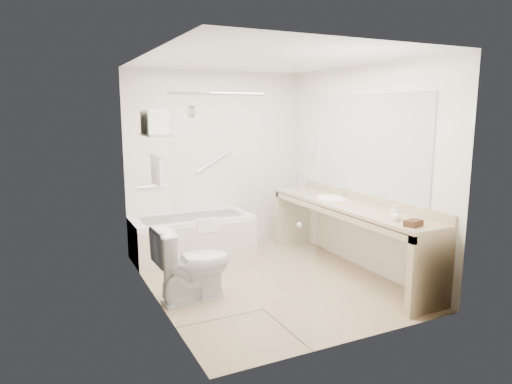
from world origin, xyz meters
name	(u,v)px	position (x,y,z in m)	size (l,w,h in m)	color
floor	(267,280)	(0.00, 0.00, 0.00)	(3.20, 3.20, 0.00)	#99835E
ceiling	(268,59)	(0.00, 0.00, 2.50)	(2.60, 3.20, 0.10)	silver
wall_back	(217,161)	(0.00, 1.60, 1.25)	(2.60, 0.10, 2.50)	silver
wall_front	(358,199)	(0.00, -1.60, 1.25)	(2.60, 0.10, 2.50)	silver
wall_left	(152,182)	(-1.30, 0.00, 1.25)	(0.10, 3.20, 2.50)	silver
wall_right	(360,168)	(1.30, 0.00, 1.25)	(0.10, 3.20, 2.50)	silver
bathtub	(193,236)	(-0.50, 1.24, 0.28)	(1.60, 0.73, 0.59)	white
grab_bar_short	(152,186)	(-0.95, 1.56, 0.95)	(0.03, 0.03, 0.40)	silver
grab_bar_long	(214,161)	(-0.05, 1.56, 1.25)	(0.03, 0.03, 0.60)	silver
shower_enclosure	(252,212)	(-0.63, -0.93, 1.07)	(0.96, 0.91, 2.11)	silver
towel_shelf	(155,130)	(-1.17, 0.35, 1.75)	(0.24, 0.55, 0.81)	silver
vanity_counter	(348,221)	(1.02, -0.15, 0.64)	(0.55, 2.70, 0.95)	tan
sink	(331,200)	(1.05, 0.25, 0.82)	(0.40, 0.52, 0.14)	white
faucet	(341,191)	(1.20, 0.25, 0.93)	(0.03, 0.03, 0.14)	silver
mirror	(369,145)	(1.29, -0.15, 1.55)	(0.02, 2.00, 1.20)	#B3B7C0
hairdryer_unit	(311,146)	(1.25, 1.05, 1.45)	(0.08, 0.10, 0.18)	silver
toilet	(193,264)	(-0.95, -0.16, 0.39)	(0.45, 0.80, 0.78)	white
amenity_basket	(413,223)	(0.92, -1.31, 0.88)	(0.18, 0.12, 0.06)	#492A1A
soap_bottle_a	(394,216)	(0.95, -1.01, 0.88)	(0.07, 0.15, 0.07)	silver
soap_bottle_b	(397,216)	(0.93, -1.07, 0.89)	(0.09, 0.11, 0.09)	silver
water_bottle_left	(297,182)	(1.06, 1.10, 0.94)	(0.06, 0.06, 0.19)	silver
water_bottle_mid	(297,182)	(1.04, 1.10, 0.94)	(0.06, 0.06, 0.19)	silver
water_bottle_right	(302,187)	(0.92, 0.75, 0.93)	(0.05, 0.05, 0.17)	silver
drinking_glass_near	(310,192)	(0.89, 0.49, 0.90)	(0.08, 0.08, 0.10)	silver
drinking_glass_far	(304,192)	(0.83, 0.55, 0.89)	(0.06, 0.06, 0.08)	silver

